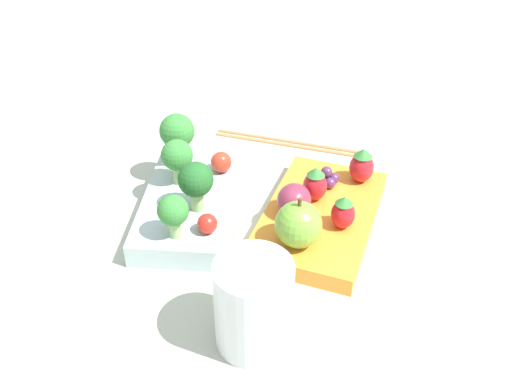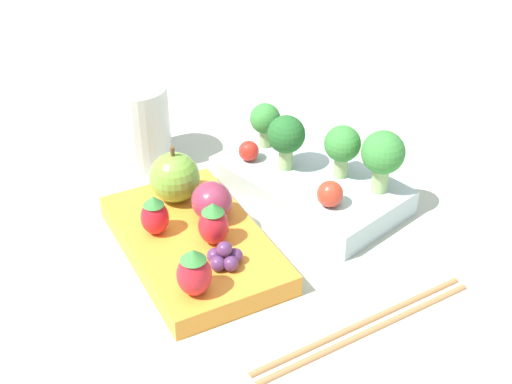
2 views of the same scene
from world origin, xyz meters
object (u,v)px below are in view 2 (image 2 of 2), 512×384
at_px(cherry_tomato_1, 330,194).
at_px(plum, 212,201).
at_px(apple, 174,177).
at_px(broccoli_floret_2, 286,136).
at_px(cherry_tomato_0, 249,151).
at_px(broccoli_floret_0, 342,146).
at_px(strawberry_1, 194,272).
at_px(strawberry_0, 213,224).
at_px(strawberry_2, 155,215).
at_px(broccoli_floret_3, 265,120).
at_px(drinking_cup, 138,124).
at_px(grape_cluster, 225,256).
at_px(chopsticks_pair, 365,326).
at_px(bento_box_savoury, 310,185).
at_px(broccoli_floret_1, 383,155).
at_px(bento_box_fruit, 196,245).

relative_size(cherry_tomato_1, plum, 0.62).
bearing_deg(cherry_tomato_1, apple, -133.33).
bearing_deg(cherry_tomato_1, broccoli_floret_2, 175.21).
relative_size(cherry_tomato_0, plum, 0.53).
height_order(broccoli_floret_2, apple, broccoli_floret_2).
relative_size(broccoli_floret_0, strawberry_1, 1.25).
bearing_deg(cherry_tomato_0, strawberry_0, -48.54).
bearing_deg(strawberry_2, strawberry_1, -8.46).
bearing_deg(strawberry_0, apple, 175.06).
bearing_deg(broccoli_floret_3, plum, -58.17).
bearing_deg(drinking_cup, strawberry_1, -17.72).
relative_size(grape_cluster, chopsticks_pair, 0.15).
xyz_separation_m(bento_box_savoury, cherry_tomato_0, (-0.06, -0.04, 0.02)).
bearing_deg(broccoli_floret_1, broccoli_floret_3, -163.41).
distance_m(broccoli_floret_1, broccoli_floret_2, 0.10).
bearing_deg(broccoli_floret_3, bento_box_savoury, 3.58).
bearing_deg(strawberry_1, grape_cluster, 111.30).
relative_size(strawberry_1, plum, 1.09).
xyz_separation_m(broccoli_floret_0, strawberry_1, (0.06, -0.21, -0.02)).
bearing_deg(strawberry_0, plum, 149.75).
height_order(broccoli_floret_0, cherry_tomato_1, broccoli_floret_0).
xyz_separation_m(grape_cluster, drinking_cup, (-0.22, 0.04, 0.02)).
relative_size(cherry_tomato_0, grape_cluster, 0.68).
bearing_deg(broccoli_floret_3, broccoli_floret_1, 16.59).
relative_size(broccoli_floret_3, drinking_cup, 0.55).
xyz_separation_m(cherry_tomato_0, chopsticks_pair, (0.23, -0.05, -0.03)).
height_order(broccoli_floret_3, cherry_tomato_0, broccoli_floret_3).
bearing_deg(strawberry_2, broccoli_floret_1, 70.01).
distance_m(bento_box_savoury, broccoli_floret_1, 0.09).
xyz_separation_m(broccoli_floret_0, broccoli_floret_1, (0.04, 0.01, 0.01)).
xyz_separation_m(broccoli_floret_0, grape_cluster, (0.04, -0.17, -0.03)).
relative_size(cherry_tomato_1, strawberry_1, 0.57).
relative_size(apple, plum, 1.41).
xyz_separation_m(broccoli_floret_0, chopsticks_pair, (0.15, -0.11, -0.06)).
height_order(bento_box_savoury, broccoli_floret_1, broccoli_floret_1).
bearing_deg(drinking_cup, apple, -10.55).
bearing_deg(plum, strawberry_1, -40.47).
height_order(bento_box_fruit, apple, apple).
xyz_separation_m(apple, strawberry_2, (0.04, -0.04, -0.01)).
xyz_separation_m(bento_box_savoury, apple, (-0.05, -0.13, 0.03)).
bearing_deg(strawberry_1, cherry_tomato_1, 98.34).
distance_m(cherry_tomato_1, strawberry_1, 0.17).
relative_size(bento_box_fruit, broccoli_floret_3, 4.21).
bearing_deg(broccoli_floret_2, drinking_cup, -146.29).
relative_size(bento_box_fruit, cherry_tomato_0, 9.70).
relative_size(broccoli_floret_3, strawberry_2, 1.26).
relative_size(broccoli_floret_1, chopsticks_pair, 0.30).
bearing_deg(apple, broccoli_floret_0, 65.18).
height_order(cherry_tomato_1, drinking_cup, drinking_cup).
bearing_deg(bento_box_savoury, broccoli_floret_3, -176.42).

